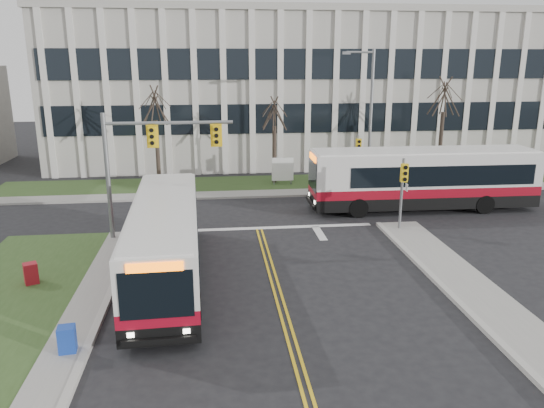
{
  "coord_description": "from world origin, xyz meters",
  "views": [
    {
      "loc": [
        -2.32,
        -18.2,
        8.65
      ],
      "look_at": [
        0.41,
        5.7,
        2.0
      ],
      "focal_mm": 35.0,
      "sensor_mm": 36.0,
      "label": 1
    }
  ],
  "objects": [
    {
      "name": "streetlight",
      "position": [
        8.03,
        16.2,
        5.19
      ],
      "size": [
        2.15,
        0.25,
        9.2
      ],
      "color": "slate",
      "rests_on": "ground"
    },
    {
      "name": "office_building",
      "position": [
        5.0,
        30.0,
        6.0
      ],
      "size": [
        40.0,
        16.0,
        12.0
      ],
      "primitive_type": "cube",
      "color": "#B6B2A8",
      "rests_on": "ground"
    },
    {
      "name": "newspaper_box_red",
      "position": [
        -9.5,
        1.94,
        0.47
      ],
      "size": [
        0.64,
        0.62,
        0.95
      ],
      "primitive_type": "cube",
      "rotation": [
        0.0,
        0.0,
        0.44
      ],
      "color": "maroon",
      "rests_on": "ground"
    },
    {
      "name": "signal_pole_far",
      "position": [
        7.2,
        15.4,
        2.5
      ],
      "size": [
        0.34,
        0.39,
        3.8
      ],
      "color": "slate",
      "rests_on": "ground"
    },
    {
      "name": "bus_main",
      "position": [
        -4.27,
        2.04,
        1.54
      ],
      "size": [
        2.91,
        11.63,
        3.08
      ],
      "primitive_type": null,
      "rotation": [
        0.0,
        0.0,
        0.04
      ],
      "color": "silver",
      "rests_on": "ground"
    },
    {
      "name": "bus_cross",
      "position": [
        9.87,
        10.8,
        1.74
      ],
      "size": [
        13.09,
        2.98,
        3.48
      ],
      "primitive_type": null,
      "rotation": [
        0.0,
        0.0,
        -1.58
      ],
      "color": "silver",
      "rests_on": "ground"
    },
    {
      "name": "tree_left",
      "position": [
        -6.0,
        18.0,
        5.51
      ],
      "size": [
        1.8,
        1.8,
        7.7
      ],
      "color": "#42352B",
      "rests_on": "ground"
    },
    {
      "name": "sidewalk_west",
      "position": [
        -7.0,
        -5.0,
        0.07
      ],
      "size": [
        1.2,
        26.0,
        0.14
      ],
      "primitive_type": "cube",
      "color": "#9E9B93",
      "rests_on": "ground"
    },
    {
      "name": "tree_right",
      "position": [
        14.0,
        18.0,
        5.91
      ],
      "size": [
        1.8,
        1.8,
        8.25
      ],
      "color": "#42352B",
      "rests_on": "ground"
    },
    {
      "name": "ground",
      "position": [
        0.0,
        0.0,
        0.0
      ],
      "size": [
        120.0,
        120.0,
        0.0
      ],
      "primitive_type": "plane",
      "color": "black",
      "rests_on": "ground"
    },
    {
      "name": "mast_arm_signal",
      "position": [
        -5.62,
        7.16,
        4.26
      ],
      "size": [
        6.11,
        0.38,
        6.2
      ],
      "color": "slate",
      "rests_on": "ground"
    },
    {
      "name": "tree_mid",
      "position": [
        2.0,
        18.2,
        4.88
      ],
      "size": [
        1.8,
        1.8,
        6.82
      ],
      "color": "#42352B",
      "rests_on": "ground"
    },
    {
      "name": "sidewalk_cross",
      "position": [
        5.0,
        15.2,
        0.07
      ],
      "size": [
        44.0,
        1.6,
        0.14
      ],
      "primitive_type": "cube",
      "color": "#9E9B93",
      "rests_on": "ground"
    },
    {
      "name": "building_lawn",
      "position": [
        5.0,
        18.0,
        0.06
      ],
      "size": [
        44.0,
        5.0,
        0.12
      ],
      "primitive_type": "cube",
      "color": "#324C20",
      "rests_on": "ground"
    },
    {
      "name": "newspaper_box_blue",
      "position": [
        -6.8,
        -3.43,
        0.47
      ],
      "size": [
        0.55,
        0.5,
        0.95
      ],
      "primitive_type": "cube",
      "rotation": [
        0.0,
        0.0,
        0.12
      ],
      "color": "#163799",
      "rests_on": "ground"
    },
    {
      "name": "directory_sign",
      "position": [
        2.5,
        17.5,
        1.17
      ],
      "size": [
        1.5,
        0.12,
        2.0
      ],
      "color": "slate",
      "rests_on": "ground"
    },
    {
      "name": "signal_pole_near",
      "position": [
        7.2,
        6.9,
        2.5
      ],
      "size": [
        0.34,
        0.39,
        3.8
      ],
      "color": "slate",
      "rests_on": "ground"
    }
  ]
}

